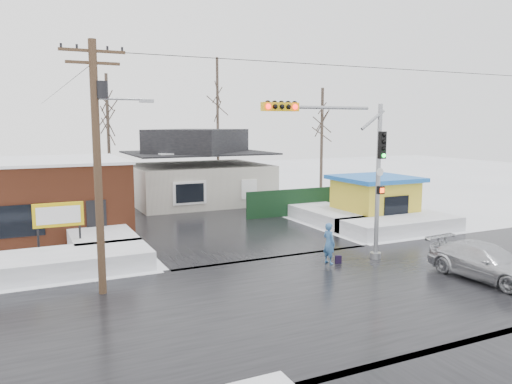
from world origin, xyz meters
name	(u,v)px	position (x,y,z in m)	size (l,w,h in m)	color
ground	(341,291)	(0.00, 0.00, 0.00)	(120.00, 120.00, 0.00)	white
road_ns	(341,291)	(0.00, 0.00, 0.01)	(10.00, 120.00, 0.02)	black
road_ew	(341,291)	(0.00, 0.00, 0.01)	(120.00, 10.00, 0.02)	black
snowbank_nw	(65,262)	(-9.00, 7.00, 0.40)	(7.00, 3.00, 0.80)	white
snowbank_ne	(401,225)	(9.00, 7.00, 0.40)	(7.00, 3.00, 0.80)	white
snowbank_nside_w	(97,234)	(-7.00, 12.00, 0.40)	(3.00, 8.00, 0.80)	white
snowbank_nside_e	(323,213)	(7.00, 12.00, 0.40)	(3.00, 8.00, 0.80)	white
traffic_signal	(350,161)	(2.43, 2.97, 4.54)	(6.05, 0.68, 7.00)	gray
utility_pole	(99,153)	(-7.93, 3.50, 5.11)	(3.15, 0.44, 9.00)	#382619
brick_building	(11,197)	(-11.00, 15.99, 2.08)	(12.20, 8.20, 4.12)	brown
marquee_sign	(58,216)	(-9.00, 9.49, 1.92)	(2.20, 0.21, 2.55)	black
house	(198,169)	(2.00, 22.00, 2.62)	(10.40, 8.40, 5.76)	beige
kiosk	(374,199)	(9.50, 9.99, 1.46)	(4.60, 4.60, 2.88)	gold
fence	(300,202)	(6.50, 14.00, 0.90)	(8.00, 0.12, 1.80)	black
tree_far_left	(107,100)	(-4.00, 26.00, 7.95)	(3.00, 3.00, 10.00)	#332821
tree_far_mid	(217,85)	(6.00, 28.00, 9.54)	(3.00, 3.00, 12.00)	#332821
tree_far_right	(322,111)	(12.00, 20.00, 7.16)	(3.00, 3.00, 9.00)	#332821
pedestrian	(329,244)	(1.61, 3.24, 0.91)	(0.67, 0.44, 1.82)	#3969A1
car	(486,262)	(5.98, -1.31, 0.69)	(1.95, 4.79, 1.39)	#BABCC2
shopping_bag	(338,260)	(1.99, 3.05, 0.17)	(0.28, 0.12, 0.35)	black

